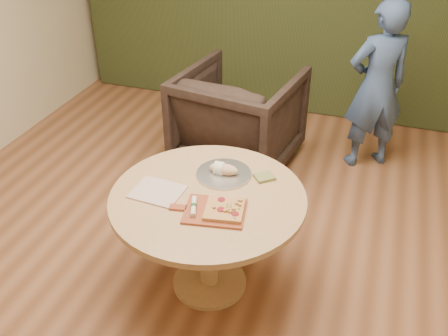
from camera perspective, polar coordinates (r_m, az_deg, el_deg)
The scene contains 11 objects.
room_shell at distance 2.71m, azimuth -3.89°, elevation 8.07°, with size 5.04×6.04×2.84m.
pedestal_table at distance 3.12m, azimuth -1.82°, elevation -5.20°, with size 1.20×1.20×0.75m.
pizza_paddle at distance 2.90m, azimuth -1.25°, elevation -4.94°, with size 0.47×0.34×0.01m.
flatbread_pizza at distance 2.88m, azimuth 0.07°, elevation -4.75°, with size 0.25×0.25×0.04m.
cutlery_roll at distance 2.91m, azimuth -3.49°, elevation -4.38°, with size 0.08×0.20×0.03m.
newspaper at distance 3.09m, azimuth -7.59°, elevation -2.70°, with size 0.30×0.25×0.01m, color white.
serving_tray at distance 3.22m, azimuth -0.03°, elevation -0.67°, with size 0.36×0.36×0.02m.
bread_roll at distance 3.20m, azimuth -0.18°, elevation -0.10°, with size 0.19×0.09×0.09m.
green_packet at distance 3.19m, azimuth 4.64°, elevation -1.02°, with size 0.12×0.10×0.02m, color brown.
armchair at distance 4.52m, azimuth 1.73°, elevation 6.21°, with size 0.98×0.92×1.01m, color black.
person_standing at distance 4.60m, azimuth 17.05°, elevation 8.88°, with size 0.56×0.37×1.54m, color #38527E.
Camera 1 is at (0.95, -2.27, 2.54)m, focal length 40.00 mm.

